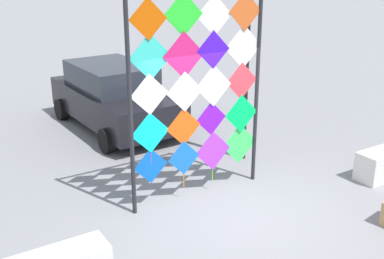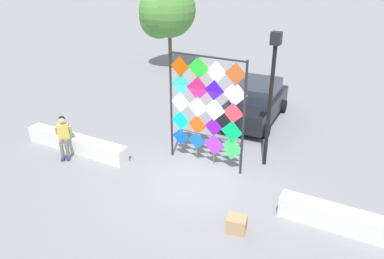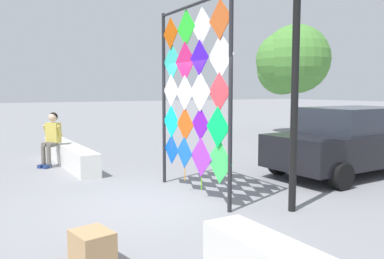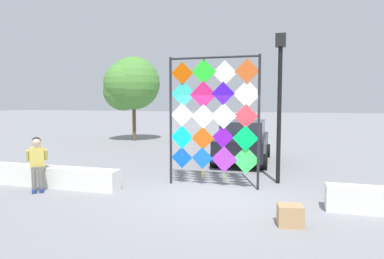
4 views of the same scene
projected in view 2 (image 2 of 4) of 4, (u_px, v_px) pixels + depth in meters
The scene contains 9 objects.
ground at pixel (198, 181), 10.96m from camera, with size 120.00×120.00×0.00m, color gray.
plaza_ledge_left at pixel (76, 144), 12.57m from camera, with size 4.07×0.48×0.55m, color silver.
plaza_ledge_right at pixel (365, 226), 8.70m from camera, with size 4.07×0.48×0.55m, color silver.
kite_display_rack at pixel (206, 106), 11.03m from camera, with size 2.55×0.11×3.56m.
seated_vendor at pixel (63, 134), 12.03m from camera, with size 0.65×0.68×1.40m.
parked_car at pixel (255, 102), 14.77m from camera, with size 2.08×4.12×1.57m.
cardboard_box_large at pixel (237, 224), 8.89m from camera, with size 0.47×0.39×0.40m, color tan.
lamp_post at pixel (272, 86), 10.77m from camera, with size 0.28×0.28×4.20m.
tree_broadleaf at pixel (164, 12), 20.84m from camera, with size 3.18×3.17×4.85m.
Camera 2 is at (4.17, -8.28, 6.05)m, focal length 34.38 mm.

